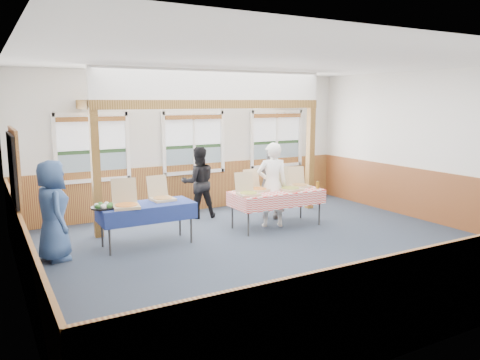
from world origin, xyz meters
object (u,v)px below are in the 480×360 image
table_left (146,207)px  woman_white (272,185)px  woman_black (198,182)px  person_grey (270,183)px  man_blue (53,211)px  table_right (277,193)px

table_left → woman_white: woman_white is taller
woman_black → person_grey: (1.37, -0.79, -0.01)m
table_left → woman_white: (2.65, -0.02, 0.17)m
man_blue → person_grey: (4.57, 0.65, -0.05)m
table_right → woman_white: 0.19m
woman_white → man_blue: size_ratio=1.06×
woman_white → man_blue: (-4.22, -0.02, -0.05)m
person_grey → woman_white: bearing=-84.0°
woman_black → woman_white: bearing=137.0°
table_left → man_blue: 1.57m
table_left → man_blue: bearing=-179.3°
man_blue → woman_white: bearing=-94.1°
man_blue → table_left: bearing=-93.0°
woman_black → person_grey: 1.58m
woman_black → man_blue: (-3.21, -1.44, 0.03)m
table_left → man_blue: man_blue is taller
table_right → person_grey: bearing=80.9°
table_left → table_right: size_ratio=0.82×
table_right → man_blue: 4.28m
man_blue → person_grey: 4.62m
woman_white → woman_black: (-1.01, 1.42, -0.08)m
table_left → woman_white: size_ratio=0.96×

